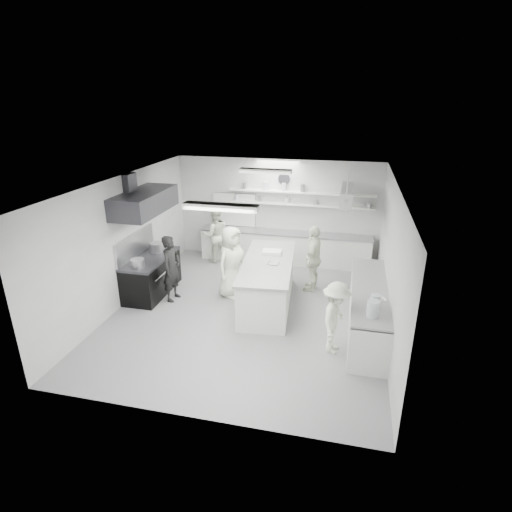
% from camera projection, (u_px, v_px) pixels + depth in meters
% --- Properties ---
extents(floor, '(6.00, 7.00, 0.02)m').
position_uv_depth(floor, '(248.00, 311.00, 9.61)').
color(floor, gray).
rests_on(floor, ground).
extents(ceiling, '(6.00, 7.00, 0.02)m').
position_uv_depth(ceiling, '(247.00, 182.00, 8.51)').
color(ceiling, white).
rests_on(ceiling, wall_back).
extents(wall_back, '(6.00, 0.04, 3.00)m').
position_uv_depth(wall_back, '(277.00, 210.00, 12.23)').
color(wall_back, silver).
rests_on(wall_back, floor).
extents(wall_front, '(6.00, 0.04, 3.00)m').
position_uv_depth(wall_front, '(188.00, 335.00, 5.88)').
color(wall_front, silver).
rests_on(wall_front, floor).
extents(wall_left, '(0.04, 7.00, 3.00)m').
position_uv_depth(wall_left, '(124.00, 240.00, 9.69)').
color(wall_left, silver).
rests_on(wall_left, floor).
extents(wall_right, '(0.04, 7.00, 3.00)m').
position_uv_depth(wall_right, '(390.00, 262.00, 8.42)').
color(wall_right, silver).
rests_on(wall_right, floor).
extents(stove, '(0.80, 1.80, 0.90)m').
position_uv_depth(stove, '(152.00, 276.00, 10.35)').
color(stove, black).
rests_on(stove, floor).
extents(exhaust_hood, '(0.85, 2.00, 0.50)m').
position_uv_depth(exhaust_hood, '(144.00, 202.00, 9.66)').
color(exhaust_hood, '#323237').
rests_on(exhaust_hood, wall_left).
extents(back_counter, '(5.00, 0.60, 0.92)m').
position_uv_depth(back_counter, '(284.00, 247.00, 12.28)').
color(back_counter, white).
rests_on(back_counter, floor).
extents(shelf_lower, '(4.20, 0.26, 0.04)m').
position_uv_depth(shelf_lower, '(300.00, 204.00, 11.88)').
color(shelf_lower, white).
rests_on(shelf_lower, wall_back).
extents(shelf_upper, '(4.20, 0.26, 0.04)m').
position_uv_depth(shelf_upper, '(301.00, 192.00, 11.75)').
color(shelf_upper, white).
rests_on(shelf_upper, wall_back).
extents(pass_through_window, '(1.30, 0.04, 1.00)m').
position_uv_depth(pass_through_window, '(235.00, 210.00, 12.51)').
color(pass_through_window, black).
rests_on(pass_through_window, wall_back).
extents(wall_clock, '(0.32, 0.05, 0.32)m').
position_uv_depth(wall_clock, '(284.00, 179.00, 11.81)').
color(wall_clock, white).
rests_on(wall_clock, wall_back).
extents(right_counter, '(0.74, 3.30, 0.94)m').
position_uv_depth(right_counter, '(368.00, 310.00, 8.69)').
color(right_counter, white).
rests_on(right_counter, floor).
extents(pot_rack, '(0.30, 1.60, 0.40)m').
position_uv_depth(pot_rack, '(347.00, 195.00, 10.52)').
color(pot_rack, '#ABACAF').
rests_on(pot_rack, ceiling).
extents(light_fixture_front, '(1.30, 0.25, 0.10)m').
position_uv_depth(light_fixture_front, '(221.00, 207.00, 6.90)').
color(light_fixture_front, white).
rests_on(light_fixture_front, ceiling).
extents(light_fixture_rear, '(1.30, 0.25, 0.10)m').
position_uv_depth(light_fixture_rear, '(265.00, 171.00, 10.17)').
color(light_fixture_rear, white).
rests_on(light_fixture_rear, ceiling).
extents(prep_island, '(1.31, 2.92, 1.04)m').
position_uv_depth(prep_island, '(268.00, 283.00, 9.78)').
color(prep_island, white).
rests_on(prep_island, floor).
extents(stove_pot, '(0.36, 0.36, 0.29)m').
position_uv_depth(stove_pot, '(157.00, 248.00, 10.51)').
color(stove_pot, '#ABACAF').
rests_on(stove_pot, stove).
extents(cook_stove, '(0.46, 0.64, 1.63)m').
position_uv_depth(cook_stove, '(172.00, 268.00, 9.88)').
color(cook_stove, black).
rests_on(cook_stove, floor).
extents(cook_back, '(1.01, 0.93, 1.67)m').
position_uv_depth(cook_back, '(216.00, 235.00, 12.21)').
color(cook_back, white).
rests_on(cook_back, floor).
extents(cook_island_left, '(0.88, 1.03, 1.79)m').
position_uv_depth(cook_island_left, '(231.00, 262.00, 10.06)').
color(cook_island_left, white).
rests_on(cook_island_left, floor).
extents(cook_island_right, '(0.57, 1.06, 1.71)m').
position_uv_depth(cook_island_right, '(313.00, 258.00, 10.38)').
color(cook_island_right, white).
rests_on(cook_island_right, floor).
extents(cook_right, '(0.71, 1.03, 1.46)m').
position_uv_depth(cook_right, '(335.00, 318.00, 7.86)').
color(cook_right, white).
rests_on(cook_right, floor).
extents(bowl_island_a, '(0.29, 0.29, 0.07)m').
position_uv_depth(bowl_island_a, '(273.00, 264.00, 9.44)').
color(bowl_island_a, '#ABACAF').
rests_on(bowl_island_a, prep_island).
extents(bowl_island_b, '(0.22, 0.22, 0.06)m').
position_uv_depth(bowl_island_b, '(277.00, 256.00, 9.95)').
color(bowl_island_b, white).
rests_on(bowl_island_b, prep_island).
extents(bowl_right, '(0.30, 0.30, 0.06)m').
position_uv_depth(bowl_right, '(380.00, 300.00, 8.03)').
color(bowl_right, white).
rests_on(bowl_right, right_counter).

